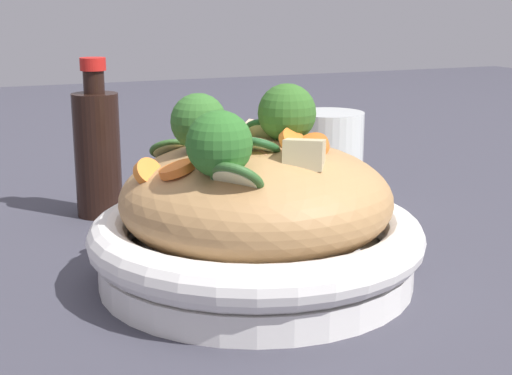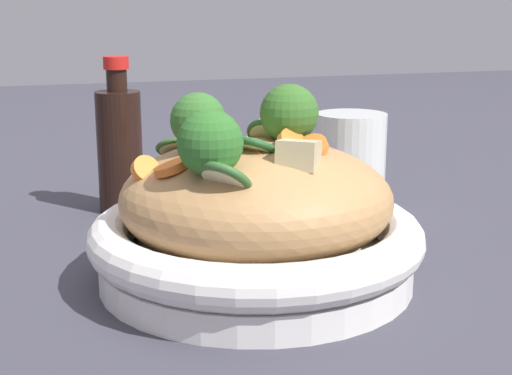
{
  "view_description": "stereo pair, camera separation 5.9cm",
  "coord_description": "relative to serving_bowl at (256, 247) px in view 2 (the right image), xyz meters",
  "views": [
    {
      "loc": [
        0.22,
        0.53,
        0.22
      ],
      "look_at": [
        0.0,
        0.0,
        0.08
      ],
      "focal_mm": 52.71,
      "sensor_mm": 36.0,
      "label": 1
    },
    {
      "loc": [
        0.17,
        0.55,
        0.22
      ],
      "look_at": [
        0.0,
        0.0,
        0.08
      ],
      "focal_mm": 52.71,
      "sensor_mm": 36.0,
      "label": 2
    }
  ],
  "objects": [
    {
      "name": "zucchini_slices",
      "position": [
        0.02,
        0.01,
        0.08
      ],
      "size": [
        0.11,
        0.17,
        0.04
      ],
      "color": "beige",
      "rests_on": "serving_bowl"
    },
    {
      "name": "broccoli_florets",
      "position": [
        0.02,
        0.01,
        0.1
      ],
      "size": [
        0.14,
        0.12,
        0.06
      ],
      "color": "#90AF6B",
      "rests_on": "serving_bowl"
    },
    {
      "name": "soy_sauce_bottle",
      "position": [
        0.08,
        -0.24,
        0.04
      ],
      "size": [
        0.05,
        0.05,
        0.16
      ],
      "color": "black",
      "rests_on": "ground_plane"
    },
    {
      "name": "noodle_heap",
      "position": [
        -0.0,
        -0.0,
        0.04
      ],
      "size": [
        0.21,
        0.21,
        0.09
      ],
      "color": "#AD7F4E",
      "rests_on": "serving_bowl"
    },
    {
      "name": "serving_bowl",
      "position": [
        0.0,
        0.0,
        0.0
      ],
      "size": [
        0.27,
        0.27,
        0.06
      ],
      "color": "white",
      "rests_on": "ground_plane"
    },
    {
      "name": "ground_plane",
      "position": [
        0.0,
        0.0,
        -0.03
      ],
      "size": [
        3.0,
        3.0,
        0.0
      ],
      "primitive_type": "plane",
      "color": "#393843"
    },
    {
      "name": "carrot_coins",
      "position": [
        0.02,
        0.01,
        0.08
      ],
      "size": [
        0.15,
        0.09,
        0.04
      ],
      "color": "orange",
      "rests_on": "serving_bowl"
    },
    {
      "name": "drinking_glass",
      "position": [
        -0.16,
        -0.18,
        0.02
      ],
      "size": [
        0.08,
        0.08,
        0.1
      ],
      "color": "silver",
      "rests_on": "ground_plane"
    },
    {
      "name": "chicken_chunks",
      "position": [
        -0.02,
        -0.01,
        0.08
      ],
      "size": [
        0.05,
        0.16,
        0.03
      ],
      "color": "#C9B788",
      "rests_on": "serving_bowl"
    }
  ]
}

